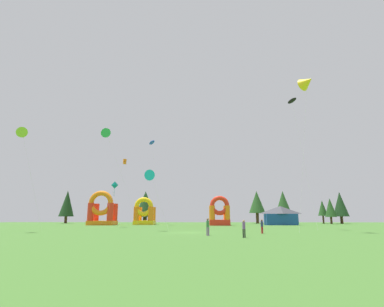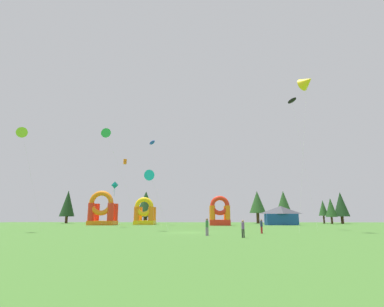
{
  "view_description": "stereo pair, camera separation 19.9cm",
  "coord_description": "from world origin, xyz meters",
  "px_view_note": "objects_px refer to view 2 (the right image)",
  "views": [
    {
      "loc": [
        1.58,
        -38.02,
        2.01
      ],
      "look_at": [
        0.0,
        15.07,
        12.92
      ],
      "focal_mm": 28.41,
      "sensor_mm": 36.0,
      "label": 1
    },
    {
      "loc": [
        1.77,
        -38.02,
        2.01
      ],
      "look_at": [
        0.0,
        15.07,
        12.92
      ],
      "focal_mm": 28.41,
      "sensor_mm": 36.0,
      "label": 2
    }
  ],
  "objects_px": {
    "kite_cyan_delta": "(151,175)",
    "festival_tent": "(281,215)",
    "kite_black_parafoil": "(292,101)",
    "person_left_edge": "(261,225)",
    "kite_lime_delta": "(23,133)",
    "inflatable_yellow_castle": "(102,212)",
    "person_near_camera": "(207,225)",
    "person_far_side": "(243,227)",
    "inflatable_orange_dome": "(220,215)",
    "kite_orange_box": "(125,162)",
    "inflatable_blue_arch": "(145,214)",
    "kite_blue_parafoil": "(152,143)",
    "kite_green_delta": "(107,134)",
    "kite_teal_diamond": "(114,186)",
    "kite_yellow_delta": "(307,82)"
  },
  "relations": [
    {
      "from": "person_near_camera",
      "to": "inflatable_blue_arch",
      "type": "height_order",
      "value": "inflatable_blue_arch"
    },
    {
      "from": "kite_cyan_delta",
      "to": "festival_tent",
      "type": "height_order",
      "value": "kite_cyan_delta"
    },
    {
      "from": "kite_cyan_delta",
      "to": "person_left_edge",
      "type": "height_order",
      "value": "kite_cyan_delta"
    },
    {
      "from": "inflatable_blue_arch",
      "to": "kite_yellow_delta",
      "type": "bearing_deg",
      "value": -48.52
    },
    {
      "from": "kite_green_delta",
      "to": "festival_tent",
      "type": "xyz_separation_m",
      "value": [
        36.08,
        11.98,
        -15.7
      ]
    },
    {
      "from": "kite_lime_delta",
      "to": "inflatable_yellow_castle",
      "type": "xyz_separation_m",
      "value": [
        2.01,
        28.99,
        -10.08
      ]
    },
    {
      "from": "kite_cyan_delta",
      "to": "person_left_edge",
      "type": "xyz_separation_m",
      "value": [
        14.04,
        -5.98,
        -6.67
      ]
    },
    {
      "from": "inflatable_orange_dome",
      "to": "inflatable_yellow_castle",
      "type": "bearing_deg",
      "value": 176.78
    },
    {
      "from": "kite_teal_diamond",
      "to": "person_near_camera",
      "type": "distance_m",
      "value": 26.48
    },
    {
      "from": "kite_blue_parafoil",
      "to": "inflatable_yellow_castle",
      "type": "bearing_deg",
      "value": -179.25
    },
    {
      "from": "kite_lime_delta",
      "to": "inflatable_yellow_castle",
      "type": "relative_size",
      "value": 1.84
    },
    {
      "from": "kite_green_delta",
      "to": "person_near_camera",
      "type": "relative_size",
      "value": 10.72
    },
    {
      "from": "person_near_camera",
      "to": "person_far_side",
      "type": "height_order",
      "value": "person_near_camera"
    },
    {
      "from": "person_left_edge",
      "to": "kite_black_parafoil",
      "type": "bearing_deg",
      "value": -155.22
    },
    {
      "from": "person_near_camera",
      "to": "festival_tent",
      "type": "bearing_deg",
      "value": 55.97
    },
    {
      "from": "festival_tent",
      "to": "person_near_camera",
      "type": "bearing_deg",
      "value": -114.63
    },
    {
      "from": "inflatable_yellow_castle",
      "to": "kite_green_delta",
      "type": "bearing_deg",
      "value": -71.73
    },
    {
      "from": "person_near_camera",
      "to": "inflatable_orange_dome",
      "type": "xyz_separation_m",
      "value": [
        3.23,
        34.01,
        1.22
      ]
    },
    {
      "from": "kite_lime_delta",
      "to": "kite_cyan_delta",
      "type": "xyz_separation_m",
      "value": [
        16.95,
        3.55,
        -5.29
      ]
    },
    {
      "from": "kite_teal_diamond",
      "to": "kite_cyan_delta",
      "type": "height_order",
      "value": "kite_cyan_delta"
    },
    {
      "from": "kite_blue_parafoil",
      "to": "kite_cyan_delta",
      "type": "bearing_deg",
      "value": -80.47
    },
    {
      "from": "person_left_edge",
      "to": "inflatable_yellow_castle",
      "type": "distance_m",
      "value": 42.79
    },
    {
      "from": "person_far_side",
      "to": "festival_tent",
      "type": "height_order",
      "value": "festival_tent"
    },
    {
      "from": "kite_green_delta",
      "to": "person_near_camera",
      "type": "bearing_deg",
      "value": -52.49
    },
    {
      "from": "kite_black_parafoil",
      "to": "kite_lime_delta",
      "type": "bearing_deg",
      "value": -167.33
    },
    {
      "from": "kite_orange_box",
      "to": "person_far_side",
      "type": "xyz_separation_m",
      "value": [
        20.83,
        -36.24,
        -12.74
      ]
    },
    {
      "from": "kite_black_parafoil",
      "to": "person_near_camera",
      "type": "relative_size",
      "value": 11.95
    },
    {
      "from": "kite_black_parafoil",
      "to": "kite_cyan_delta",
      "type": "bearing_deg",
      "value": -166.68
    },
    {
      "from": "festival_tent",
      "to": "inflatable_orange_dome",
      "type": "bearing_deg",
      "value": -167.98
    },
    {
      "from": "kite_lime_delta",
      "to": "kite_orange_box",
      "type": "xyz_separation_m",
      "value": [
        7.12,
        26.84,
        0.79
      ]
    },
    {
      "from": "kite_blue_parafoil",
      "to": "inflatable_yellow_castle",
      "type": "xyz_separation_m",
      "value": [
        -10.65,
        -0.14,
        -15.74
      ]
    },
    {
      "from": "kite_lime_delta",
      "to": "kite_blue_parafoil",
      "type": "bearing_deg",
      "value": 66.52
    },
    {
      "from": "person_near_camera",
      "to": "kite_blue_parafoil",
      "type": "bearing_deg",
      "value": 99.19
    },
    {
      "from": "kite_black_parafoil",
      "to": "kite_teal_diamond",
      "type": "height_order",
      "value": "kite_black_parafoil"
    },
    {
      "from": "kite_black_parafoil",
      "to": "kite_cyan_delta",
      "type": "xyz_separation_m",
      "value": [
        -22.03,
        -5.22,
        -12.86
      ]
    },
    {
      "from": "person_far_side",
      "to": "inflatable_blue_arch",
      "type": "relative_size",
      "value": 0.26
    },
    {
      "from": "kite_blue_parafoil",
      "to": "kite_cyan_delta",
      "type": "distance_m",
      "value": 28.16
    },
    {
      "from": "kite_black_parafoil",
      "to": "festival_tent",
      "type": "distance_m",
      "value": 28.57
    },
    {
      "from": "person_far_side",
      "to": "kite_green_delta",
      "type": "bearing_deg",
      "value": 146.93
    },
    {
      "from": "kite_blue_parafoil",
      "to": "person_left_edge",
      "type": "relative_size",
      "value": 12.0
    },
    {
      "from": "kite_yellow_delta",
      "to": "person_left_edge",
      "type": "relative_size",
      "value": 13.29
    },
    {
      "from": "person_left_edge",
      "to": "inflatable_blue_arch",
      "type": "height_order",
      "value": "inflatable_blue_arch"
    },
    {
      "from": "person_left_edge",
      "to": "inflatable_orange_dome",
      "type": "distance_m",
      "value": 30.16
    },
    {
      "from": "inflatable_yellow_castle",
      "to": "inflatable_orange_dome",
      "type": "xyz_separation_m",
      "value": [
        25.86,
        -1.46,
        -0.57
      ]
    },
    {
      "from": "person_far_side",
      "to": "festival_tent",
      "type": "xyz_separation_m",
      "value": [
        13.61,
        39.85,
        1.1
      ]
    },
    {
      "from": "kite_orange_box",
      "to": "kite_blue_parafoil",
      "type": "bearing_deg",
      "value": 22.53
    },
    {
      "from": "kite_black_parafoil",
      "to": "inflatable_yellow_castle",
      "type": "bearing_deg",
      "value": 151.32
    },
    {
      "from": "inflatable_orange_dome",
      "to": "festival_tent",
      "type": "distance_m",
      "value": 14.0
    },
    {
      "from": "kite_orange_box",
      "to": "inflatable_blue_arch",
      "type": "bearing_deg",
      "value": 56.3
    },
    {
      "from": "kite_black_parafoil",
      "to": "festival_tent",
      "type": "xyz_separation_m",
      "value": [
        2.58,
        21.69,
        -18.41
      ]
    }
  ]
}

